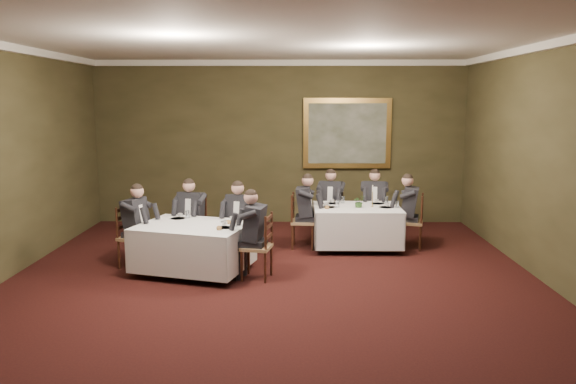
{
  "coord_description": "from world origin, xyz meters",
  "views": [
    {
      "loc": [
        0.31,
        -7.16,
        2.66
      ],
      "look_at": [
        0.21,
        2.06,
        1.15
      ],
      "focal_mm": 35.0,
      "sensor_mm": 36.0,
      "label": 1
    }
  ],
  "objects_px": {
    "chair_main_endright": "(411,233)",
    "chair_sec_backleft": "(193,240)",
    "table_main": "(357,224)",
    "chair_sec_backright": "(241,244)",
    "diner_main_backleft": "(331,212)",
    "chair_sec_endleft": "(135,250)",
    "chair_main_backleft": "(331,223)",
    "chair_sec_endright": "(257,260)",
    "table_second": "(194,244)",
    "chair_main_backright": "(374,223)",
    "diner_sec_backleft": "(192,227)",
    "diner_sec_endright": "(257,245)",
    "diner_main_endright": "(411,221)",
    "diner_sec_backright": "(240,230)",
    "chair_main_endleft": "(302,232)",
    "diner_main_backright": "(374,212)",
    "centerpiece": "(359,201)",
    "candlestick": "(372,199)",
    "diner_sec_endleft": "(135,236)",
    "diner_main_endleft": "(303,220)"
  },
  "relations": [
    {
      "from": "chair_main_backleft",
      "to": "diner_sec_endright",
      "type": "distance_m",
      "value": 2.9
    },
    {
      "from": "candlestick",
      "to": "diner_main_endright",
      "type": "bearing_deg",
      "value": 0.01
    },
    {
      "from": "table_second",
      "to": "diner_main_backright",
      "type": "relative_size",
      "value": 1.45
    },
    {
      "from": "chair_main_backleft",
      "to": "chair_main_backright",
      "type": "height_order",
      "value": "same"
    },
    {
      "from": "table_main",
      "to": "diner_main_endleft",
      "type": "bearing_deg",
      "value": 179.89
    },
    {
      "from": "diner_main_endleft",
      "to": "chair_sec_endright",
      "type": "xyz_separation_m",
      "value": [
        -0.71,
        -1.8,
        -0.23
      ]
    },
    {
      "from": "chair_main_endright",
      "to": "chair_main_backleft",
      "type": "bearing_deg",
      "value": 74.22
    },
    {
      "from": "chair_sec_endleft",
      "to": "diner_sec_endright",
      "type": "bearing_deg",
      "value": 90.71
    },
    {
      "from": "chair_main_backleft",
      "to": "chair_main_endleft",
      "type": "bearing_deg",
      "value": 67.22
    },
    {
      "from": "chair_sec_backright",
      "to": "chair_sec_endleft",
      "type": "relative_size",
      "value": 1.0
    },
    {
      "from": "chair_main_backright",
      "to": "diner_sec_backleft",
      "type": "relative_size",
      "value": 0.74
    },
    {
      "from": "chair_sec_backleft",
      "to": "diner_sec_backright",
      "type": "height_order",
      "value": "diner_sec_backright"
    },
    {
      "from": "chair_sec_endleft",
      "to": "diner_sec_endleft",
      "type": "relative_size",
      "value": 0.74
    },
    {
      "from": "diner_main_endleft",
      "to": "candlestick",
      "type": "height_order",
      "value": "diner_main_endleft"
    },
    {
      "from": "table_main",
      "to": "diner_sec_backright",
      "type": "xyz_separation_m",
      "value": [
        -2.04,
        -0.82,
        0.06
      ]
    },
    {
      "from": "diner_main_backright",
      "to": "chair_sec_endright",
      "type": "height_order",
      "value": "diner_main_backright"
    },
    {
      "from": "diner_main_endleft",
      "to": "diner_sec_endright",
      "type": "height_order",
      "value": "same"
    },
    {
      "from": "diner_main_endright",
      "to": "diner_sec_backleft",
      "type": "distance_m",
      "value": 3.91
    },
    {
      "from": "chair_sec_backleft",
      "to": "diner_sec_backleft",
      "type": "distance_m",
      "value": 0.23
    },
    {
      "from": "diner_sec_endright",
      "to": "centerpiece",
      "type": "xyz_separation_m",
      "value": [
        1.72,
        1.73,
        0.37
      ]
    },
    {
      "from": "diner_main_endleft",
      "to": "chair_sec_backright",
      "type": "relative_size",
      "value": 1.35
    },
    {
      "from": "chair_main_endright",
      "to": "chair_sec_backleft",
      "type": "xyz_separation_m",
      "value": [
        -3.87,
        -0.56,
        0.0
      ]
    },
    {
      "from": "diner_sec_backleft",
      "to": "diner_sec_endleft",
      "type": "bearing_deg",
      "value": 50.97
    },
    {
      "from": "diner_main_backright",
      "to": "chair_main_endright",
      "type": "bearing_deg",
      "value": 132.68
    },
    {
      "from": "centerpiece",
      "to": "diner_sec_endright",
      "type": "bearing_deg",
      "value": -134.95
    },
    {
      "from": "diner_main_backleft",
      "to": "chair_sec_backright",
      "type": "relative_size",
      "value": 1.35
    },
    {
      "from": "diner_sec_backleft",
      "to": "diner_sec_endleft",
      "type": "distance_m",
      "value": 1.03
    },
    {
      "from": "chair_main_backright",
      "to": "diner_sec_endright",
      "type": "bearing_deg",
      "value": 57.84
    },
    {
      "from": "centerpiece",
      "to": "chair_sec_backleft",
      "type": "bearing_deg",
      "value": -170.33
    },
    {
      "from": "chair_main_backleft",
      "to": "diner_sec_backright",
      "type": "height_order",
      "value": "diner_sec_backright"
    },
    {
      "from": "diner_main_backright",
      "to": "chair_main_endleft",
      "type": "xyz_separation_m",
      "value": [
        -1.41,
        -0.79,
        -0.23
      ]
    },
    {
      "from": "diner_sec_endright",
      "to": "candlestick",
      "type": "xyz_separation_m",
      "value": [
        1.97,
        1.79,
        0.4
      ]
    },
    {
      "from": "table_main",
      "to": "diner_sec_endright",
      "type": "bearing_deg",
      "value": -133.48
    },
    {
      "from": "chair_sec_endright",
      "to": "chair_main_endright",
      "type": "bearing_deg",
      "value": -44.84
    },
    {
      "from": "candlestick",
      "to": "diner_sec_endright",
      "type": "bearing_deg",
      "value": -137.77
    },
    {
      "from": "table_main",
      "to": "chair_sec_backright",
      "type": "distance_m",
      "value": 2.19
    },
    {
      "from": "table_second",
      "to": "chair_sec_endleft",
      "type": "height_order",
      "value": "chair_sec_endleft"
    },
    {
      "from": "chair_main_backright",
      "to": "chair_sec_endleft",
      "type": "relative_size",
      "value": 1.0
    },
    {
      "from": "diner_main_endleft",
      "to": "diner_sec_endright",
      "type": "relative_size",
      "value": 1.0
    },
    {
      "from": "chair_sec_endright",
      "to": "diner_sec_endright",
      "type": "xyz_separation_m",
      "value": [
        -0.01,
        0.0,
        0.23
      ]
    },
    {
      "from": "diner_main_backright",
      "to": "chair_main_backleft",
      "type": "bearing_deg",
      "value": 6.23
    },
    {
      "from": "chair_sec_endleft",
      "to": "diner_main_endleft",
      "type": "bearing_deg",
      "value": 130.8
    },
    {
      "from": "table_second",
      "to": "chair_sec_backright",
      "type": "height_order",
      "value": "chair_sec_backright"
    },
    {
      "from": "table_second",
      "to": "chair_main_endleft",
      "type": "distance_m",
      "value": 2.28
    },
    {
      "from": "table_main",
      "to": "chair_sec_backright",
      "type": "relative_size",
      "value": 1.57
    },
    {
      "from": "chair_main_backright",
      "to": "diner_sec_endleft",
      "type": "bearing_deg",
      "value": 33.21
    },
    {
      "from": "chair_main_backleft",
      "to": "chair_sec_endright",
      "type": "distance_m",
      "value": 2.89
    },
    {
      "from": "diner_sec_backright",
      "to": "diner_sec_endright",
      "type": "relative_size",
      "value": 1.0
    },
    {
      "from": "diner_main_backleft",
      "to": "chair_sec_endleft",
      "type": "distance_m",
      "value": 3.86
    },
    {
      "from": "diner_main_backleft",
      "to": "chair_main_backright",
      "type": "height_order",
      "value": "diner_main_backleft"
    }
  ]
}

